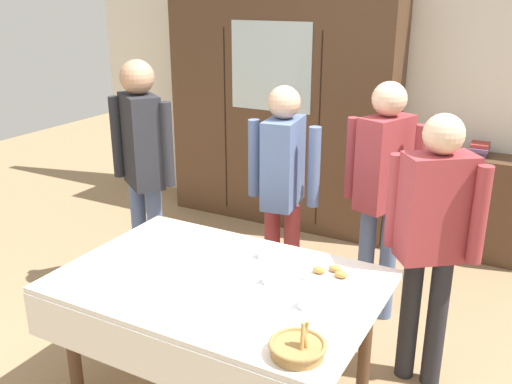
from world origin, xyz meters
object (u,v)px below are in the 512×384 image
tea_cup_mid_right (265,254)px  person_behind_table_right (433,229)px  person_by_cabinet (383,180)px  person_behind_table_left (283,180)px  wall_cabinet (281,111)px  tea_cup_front_edge (306,304)px  dining_table (216,298)px  book_stack (480,149)px  bread_basket (298,348)px  bookshelf_low (472,206)px  tea_cup_far_right (270,279)px  person_near_right_end (143,157)px  spoon_mid_left (271,322)px  spoon_far_right (208,279)px  spoon_back_edge (178,242)px  pastry_plate (330,275)px

tea_cup_mid_right → person_behind_table_right: 0.92m
person_by_cabinet → person_behind_table_left: person_by_cabinet is taller
wall_cabinet → tea_cup_front_edge: size_ratio=16.78×
dining_table → book_stack: bearing=71.5°
tea_cup_mid_right → person_by_cabinet: size_ratio=0.08×
book_stack → person_behind_table_left: bearing=-123.3°
bread_basket → person_behind_table_left: (-0.77, 1.44, 0.18)m
dining_table → person_behind_table_right: (0.91, 0.73, 0.30)m
bookshelf_low → person_behind_table_right: person_behind_table_right is taller
tea_cup_mid_right → person_behind_table_right: size_ratio=0.08×
tea_cup_far_right → person_near_right_end: 1.54m
person_near_right_end → person_behind_table_right: bearing=-1.8°
tea_cup_front_edge → spoon_mid_left: size_ratio=1.09×
bread_basket → spoon_far_right: size_ratio=2.02×
tea_cup_front_edge → person_near_right_end: bearing=153.0°
book_stack → tea_cup_front_edge: (-0.37, -2.66, -0.16)m
book_stack → person_by_cabinet: bearing=-107.0°
book_stack → tea_cup_far_right: book_stack is taller
spoon_far_right → person_behind_table_right: bearing=37.1°
dining_table → tea_cup_far_right: size_ratio=12.56×
person_behind_table_right → wall_cabinet: bearing=134.3°
wall_cabinet → person_near_right_end: bearing=-96.2°
bookshelf_low → bread_basket: (-0.25, -3.00, 0.35)m
bookshelf_low → spoon_back_edge: size_ratio=9.08×
spoon_far_right → person_by_cabinet: person_by_cabinet is taller
tea_cup_front_edge → spoon_back_edge: 1.01m
tea_cup_mid_right → spoon_back_edge: tea_cup_mid_right is taller
person_behind_table_left → book_stack: bearing=56.7°
person_behind_table_right → person_near_right_end: bearing=178.2°
tea_cup_mid_right → tea_cup_far_right: bearing=-56.8°
tea_cup_front_edge → person_near_right_end: size_ratio=0.08×
bookshelf_low → pastry_plate: size_ratio=3.86×
bookshelf_low → person_behind_table_right: 1.98m
tea_cup_mid_right → person_behind_table_left: 0.78m
person_behind_table_right → spoon_far_right: bearing=-142.9°
dining_table → pastry_plate: (0.50, 0.32, 0.11)m
book_stack → spoon_far_right: size_ratio=1.87×
bread_basket → person_by_cabinet: size_ratio=0.15×
bookshelf_low → book_stack: bearing=-104.0°
tea_cup_front_edge → person_by_cabinet: 1.34m
person_by_cabinet → spoon_far_right: bearing=-111.8°
tea_cup_far_right → person_behind_table_right: bearing=43.5°
spoon_far_right → person_near_right_end: person_near_right_end is taller
person_behind_table_left → bread_basket: bearing=-61.9°
tea_cup_mid_right → bookshelf_low: bearing=71.1°
bookshelf_low → tea_cup_mid_right: bearing=-108.9°
dining_table → spoon_back_edge: (-0.45, 0.30, 0.10)m
book_stack → spoon_far_right: (-0.93, -2.64, -0.18)m
dining_table → person_by_cabinet: size_ratio=1.00×
tea_cup_far_right → person_by_cabinet: 1.22m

